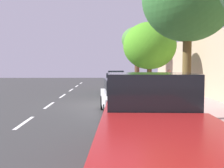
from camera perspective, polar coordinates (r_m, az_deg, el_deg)
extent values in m
plane|color=#323232|center=(14.41, -1.72, -4.35)|extent=(58.07, 58.07, 0.00)
cube|color=#B6938D|center=(14.94, 14.61, -3.93)|extent=(4.11, 36.29, 0.13)
cube|color=gray|center=(14.51, 6.43, -4.06)|extent=(0.16, 36.29, 0.13)
cube|color=white|center=(10.48, -18.02, -7.75)|extent=(0.14, 2.20, 0.01)
cube|color=white|center=(14.49, -13.13, -4.40)|extent=(0.14, 2.20, 0.01)
cube|color=white|center=(18.58, -10.39, -2.49)|extent=(0.14, 2.20, 0.01)
cube|color=white|center=(22.71, -8.65, -1.27)|extent=(0.14, 2.20, 0.01)
cube|color=white|center=(26.86, -7.45, -0.43)|extent=(0.14, 2.20, 0.01)
cube|color=white|center=(31.02, -6.57, 0.19)|extent=(0.14, 2.20, 0.01)
cube|color=white|center=(14.41, 0.60, -4.33)|extent=(0.12, 36.29, 0.01)
cube|color=maroon|center=(4.86, 9.36, -12.38)|extent=(2.20, 5.38, 0.80)
cube|color=black|center=(5.61, 8.20, -1.81)|extent=(1.79, 1.58, 0.80)
cube|color=maroon|center=(3.61, 12.01, -10.71)|extent=(1.98, 2.73, 0.12)
cylinder|color=black|center=(6.68, 15.24, -11.01)|extent=(0.26, 0.81, 0.80)
cylinder|color=black|center=(6.50, -0.71, -11.27)|extent=(0.26, 0.81, 0.80)
cube|color=white|center=(11.42, 2.43, -3.55)|extent=(2.03, 4.50, 0.64)
cube|color=black|center=(11.36, 2.44, -0.45)|extent=(1.68, 2.19, 0.60)
cylinder|color=black|center=(12.92, 5.27, -3.88)|extent=(0.26, 0.67, 0.66)
cylinder|color=black|center=(12.74, -1.94, -3.97)|extent=(0.26, 0.67, 0.66)
cylinder|color=black|center=(10.27, 7.86, -5.98)|extent=(0.26, 0.67, 0.66)
cylinder|color=black|center=(10.05, -1.25, -6.16)|extent=(0.26, 0.67, 0.66)
cube|color=#1E512D|center=(19.81, 1.15, -0.28)|extent=(1.92, 4.46, 0.64)
cube|color=black|center=(19.77, 1.15, 1.51)|extent=(1.62, 2.15, 0.60)
cylinder|color=black|center=(21.20, 3.34, -0.73)|extent=(0.24, 0.67, 0.66)
cylinder|color=black|center=(21.20, -1.04, -0.72)|extent=(0.24, 0.67, 0.66)
cylinder|color=black|center=(18.49, 3.66, -1.45)|extent=(0.24, 0.67, 0.66)
cylinder|color=black|center=(18.49, -1.36, -1.44)|extent=(0.24, 0.67, 0.66)
cube|color=#B7BABF|center=(27.40, 0.85, 0.95)|extent=(1.89, 4.45, 0.64)
cube|color=black|center=(27.37, 0.85, 2.24)|extent=(1.61, 2.15, 0.60)
cylinder|color=black|center=(28.79, 2.46, 0.56)|extent=(0.24, 0.67, 0.66)
cylinder|color=black|center=(28.79, -0.76, 0.56)|extent=(0.24, 0.67, 0.66)
cylinder|color=black|center=(26.07, 2.63, 0.19)|extent=(0.24, 0.67, 0.66)
cylinder|color=black|center=(26.07, -0.93, 0.19)|extent=(0.24, 0.67, 0.66)
torus|color=black|center=(16.23, 2.52, -2.17)|extent=(0.57, 0.46, 0.69)
torus|color=black|center=(15.66, 5.65, -2.42)|extent=(0.57, 0.46, 0.69)
cylinder|color=black|center=(16.00, 3.67, -1.96)|extent=(0.53, 0.43, 0.51)
cylinder|color=black|center=(15.80, 4.77, -2.07)|extent=(0.13, 0.11, 0.47)
cylinder|color=black|center=(15.95, 3.83, -1.14)|extent=(0.59, 0.48, 0.05)
cylinder|color=black|center=(15.76, 5.12, -2.66)|extent=(0.30, 0.25, 0.19)
cylinder|color=black|center=(15.71, 5.29, -1.83)|extent=(0.23, 0.19, 0.33)
cylinder|color=black|center=(16.19, 2.64, -1.61)|extent=(0.11, 0.10, 0.33)
cube|color=black|center=(15.75, 4.93, -1.10)|extent=(0.25, 0.23, 0.05)
cylinder|color=black|center=(16.15, 2.76, -0.83)|extent=(0.31, 0.38, 0.03)
cylinder|color=#C6B284|center=(15.60, 5.08, -2.26)|extent=(0.15, 0.15, 0.78)
cylinder|color=#C6B284|center=(15.42, 4.79, -2.34)|extent=(0.15, 0.15, 0.78)
cube|color=white|center=(15.45, 4.95, 0.17)|extent=(0.38, 0.44, 0.55)
cylinder|color=white|center=(15.69, 5.32, 0.11)|extent=(0.10, 0.10, 0.53)
cylinder|color=white|center=(15.21, 4.57, -0.01)|extent=(0.10, 0.10, 0.53)
sphere|color=#A27860|center=(15.42, 4.96, 1.60)|extent=(0.22, 0.22, 0.22)
sphere|color=navy|center=(15.42, 4.96, 1.74)|extent=(0.25, 0.25, 0.25)
cube|color=black|center=(15.37, 5.64, 0.22)|extent=(0.30, 0.35, 0.44)
cylinder|color=brown|center=(10.06, 15.50, 2.47)|extent=(0.31, 0.31, 3.46)
cylinder|color=brown|center=(18.56, 7.89, 1.46)|extent=(0.32, 0.32, 2.28)
ellipsoid|color=#499421|center=(18.59, 7.96, 8.02)|extent=(3.58, 3.58, 3.19)
cylinder|color=#4C3422|center=(26.26, 5.31, 3.67)|extent=(0.47, 0.47, 3.58)
ellipsoid|color=#487E36|center=(26.37, 5.35, 9.35)|extent=(2.99, 2.99, 2.48)
cylinder|color=black|center=(17.62, 11.60, -1.07)|extent=(0.15, 0.15, 0.85)
cylinder|color=black|center=(17.59, 12.24, -1.09)|extent=(0.15, 0.15, 0.85)
cube|color=black|center=(17.55, 11.96, 1.28)|extent=(0.44, 0.36, 0.60)
cylinder|color=black|center=(17.60, 11.12, 1.20)|extent=(0.10, 0.10, 0.57)
cylinder|color=black|center=(17.51, 12.79, 1.16)|extent=(0.10, 0.10, 0.57)
sphere|color=#BD7458|center=(17.54, 11.98, 2.64)|extent=(0.24, 0.24, 0.24)
cylinder|color=red|center=(19.26, 5.89, -0.79)|extent=(0.22, 0.22, 0.70)
sphere|color=red|center=(19.23, 5.89, 0.37)|extent=(0.20, 0.20, 0.20)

